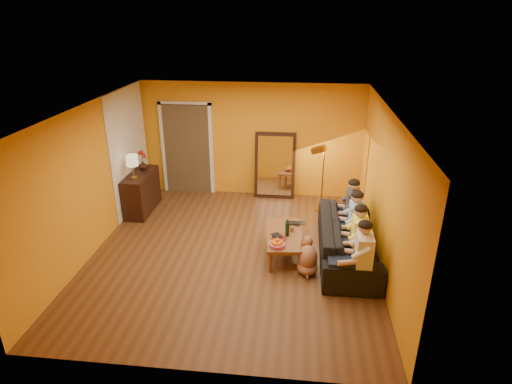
# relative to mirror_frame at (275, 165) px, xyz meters

# --- Properties ---
(room_shell) EXTENTS (5.00, 5.50, 2.60)m
(room_shell) POSITION_rel_mirror_frame_xyz_m (-0.55, -2.26, 0.54)
(room_shell) COLOR brown
(room_shell) RESTS_ON ground
(white_accent) EXTENTS (0.02, 1.90, 2.58)m
(white_accent) POSITION_rel_mirror_frame_xyz_m (-3.04, -0.88, 0.54)
(white_accent) COLOR white
(white_accent) RESTS_ON wall_left
(doorway_recess) EXTENTS (1.06, 0.30, 2.10)m
(doorway_recess) POSITION_rel_mirror_frame_xyz_m (-2.05, 0.20, 0.29)
(doorway_recess) COLOR #3F2D19
(doorway_recess) RESTS_ON floor
(door_jamb_left) EXTENTS (0.08, 0.06, 2.20)m
(door_jamb_left) POSITION_rel_mirror_frame_xyz_m (-2.62, 0.08, 0.29)
(door_jamb_left) COLOR white
(door_jamb_left) RESTS_ON wall_back
(door_jamb_right) EXTENTS (0.08, 0.06, 2.20)m
(door_jamb_right) POSITION_rel_mirror_frame_xyz_m (-1.48, 0.08, 0.29)
(door_jamb_right) COLOR white
(door_jamb_right) RESTS_ON wall_back
(door_header) EXTENTS (1.22, 0.06, 0.08)m
(door_header) POSITION_rel_mirror_frame_xyz_m (-2.05, 0.08, 1.36)
(door_header) COLOR white
(door_header) RESTS_ON wall_back
(mirror_frame) EXTENTS (0.92, 0.27, 1.51)m
(mirror_frame) POSITION_rel_mirror_frame_xyz_m (0.00, 0.00, 0.00)
(mirror_frame) COLOR black
(mirror_frame) RESTS_ON floor
(mirror_glass) EXTENTS (0.78, 0.21, 1.35)m
(mirror_glass) POSITION_rel_mirror_frame_xyz_m (0.00, -0.04, 0.00)
(mirror_glass) COLOR white
(mirror_glass) RESTS_ON mirror_frame
(sideboard) EXTENTS (0.44, 1.18, 0.85)m
(sideboard) POSITION_rel_mirror_frame_xyz_m (-2.79, -1.08, -0.34)
(sideboard) COLOR black
(sideboard) RESTS_ON floor
(table_lamp) EXTENTS (0.24, 0.24, 0.51)m
(table_lamp) POSITION_rel_mirror_frame_xyz_m (-2.79, -1.38, 0.34)
(table_lamp) COLOR beige
(table_lamp) RESTS_ON sideboard
(sofa) EXTENTS (2.41, 0.94, 0.70)m
(sofa) POSITION_rel_mirror_frame_xyz_m (1.45, -2.52, -0.41)
(sofa) COLOR black
(sofa) RESTS_ON floor
(coffee_table) EXTENTS (0.74, 1.28, 0.42)m
(coffee_table) POSITION_rel_mirror_frame_xyz_m (0.35, -2.59, -0.55)
(coffee_table) COLOR brown
(coffee_table) RESTS_ON floor
(floor_lamp) EXTENTS (0.36, 0.32, 1.44)m
(floor_lamp) POSITION_rel_mirror_frame_xyz_m (1.06, -0.66, -0.04)
(floor_lamp) COLOR gold
(floor_lamp) RESTS_ON floor
(dog) EXTENTS (0.38, 0.55, 0.62)m
(dog) POSITION_rel_mirror_frame_xyz_m (0.77, -3.07, -0.45)
(dog) COLOR #A96A4C
(dog) RESTS_ON floor
(person_far_left) EXTENTS (0.70, 0.44, 1.22)m
(person_far_left) POSITION_rel_mirror_frame_xyz_m (1.58, -3.52, -0.15)
(person_far_left) COLOR silver
(person_far_left) RESTS_ON sofa
(person_mid_left) EXTENTS (0.70, 0.44, 1.22)m
(person_mid_left) POSITION_rel_mirror_frame_xyz_m (1.58, -2.97, -0.15)
(person_mid_left) COLOR #FDFE54
(person_mid_left) RESTS_ON sofa
(person_mid_right) EXTENTS (0.70, 0.44, 1.22)m
(person_mid_right) POSITION_rel_mirror_frame_xyz_m (1.58, -2.42, -0.15)
(person_mid_right) COLOR #97B4E9
(person_mid_right) RESTS_ON sofa
(person_far_right) EXTENTS (0.70, 0.44, 1.22)m
(person_far_right) POSITION_rel_mirror_frame_xyz_m (1.58, -1.87, -0.15)
(person_far_right) COLOR #36363B
(person_far_right) RESTS_ON sofa
(fruit_bowl) EXTENTS (0.26, 0.26, 0.16)m
(fruit_bowl) POSITION_rel_mirror_frame_xyz_m (0.25, -3.04, -0.26)
(fruit_bowl) COLOR #C24473
(fruit_bowl) RESTS_ON coffee_table
(wine_bottle) EXTENTS (0.07, 0.07, 0.31)m
(wine_bottle) POSITION_rel_mirror_frame_xyz_m (0.40, -2.64, -0.18)
(wine_bottle) COLOR black
(wine_bottle) RESTS_ON coffee_table
(tumbler) EXTENTS (0.09, 0.09, 0.09)m
(tumbler) POSITION_rel_mirror_frame_xyz_m (0.47, -2.47, -0.30)
(tumbler) COLOR #B27F3F
(tumbler) RESTS_ON coffee_table
(laptop) EXTENTS (0.37, 0.24, 0.03)m
(laptop) POSITION_rel_mirror_frame_xyz_m (0.53, -2.24, -0.33)
(laptop) COLOR black
(laptop) RESTS_ON coffee_table
(book_lower) EXTENTS (0.22, 0.27, 0.02)m
(book_lower) POSITION_rel_mirror_frame_xyz_m (0.17, -2.79, -0.33)
(book_lower) COLOR black
(book_lower) RESTS_ON coffee_table
(book_mid) EXTENTS (0.21, 0.27, 0.02)m
(book_mid) POSITION_rel_mirror_frame_xyz_m (0.18, -2.78, -0.31)
(book_mid) COLOR #A01E12
(book_mid) RESTS_ON book_lower
(book_upper) EXTENTS (0.24, 0.25, 0.02)m
(book_upper) POSITION_rel_mirror_frame_xyz_m (0.17, -2.80, -0.29)
(book_upper) COLOR black
(book_upper) RESTS_ON book_mid
(vase) EXTENTS (0.19, 0.19, 0.20)m
(vase) POSITION_rel_mirror_frame_xyz_m (-2.79, -0.83, 0.19)
(vase) COLOR black
(vase) RESTS_ON sideboard
(flowers) EXTENTS (0.17, 0.17, 0.45)m
(flowers) POSITION_rel_mirror_frame_xyz_m (-2.79, -0.83, 0.43)
(flowers) COLOR #A01E12
(flowers) RESTS_ON vase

